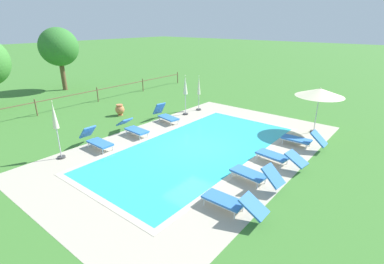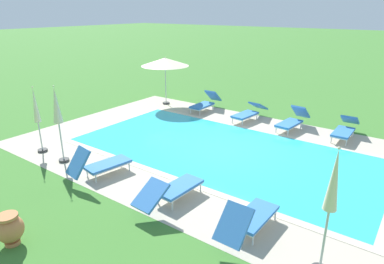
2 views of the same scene
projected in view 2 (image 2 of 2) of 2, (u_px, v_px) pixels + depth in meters
The scene contains 16 objects.
ground_plane at pixel (222, 150), 11.62m from camera, with size 160.00×160.00×0.00m, color #3D752D.
pool_deck_paving at pixel (222, 150), 11.62m from camera, with size 14.12×8.82×0.01m, color #B2A893.
swimming_pool_water at pixel (222, 150), 11.62m from camera, with size 10.24×4.94×0.01m, color #2DB7C6.
pool_coping_rim at pixel (222, 150), 11.62m from camera, with size 10.72×5.42×0.01m.
sun_lounger_north_near_steps at pixel (205, 103), 16.04m from camera, with size 0.61×1.96×0.89m.
sun_lounger_north_mid at pixel (249, 112), 14.65m from camera, with size 0.84×2.13×0.72m.
sun_lounger_north_far at pixel (249, 219), 7.17m from camera, with size 0.63×1.92×0.94m.
sun_lounger_north_end at pixel (345, 129), 12.63m from camera, with size 0.62×2.05×0.76m.
sun_lounger_south_near_corner at pixel (100, 164), 9.66m from camera, with size 0.91×1.89×1.02m.
sun_lounger_south_mid at pixel (293, 120), 13.52m from camera, with size 0.80×2.01×0.89m.
sun_lounger_south_far at pixel (172, 189), 8.37m from camera, with size 0.72×2.07×0.78m.
patio_umbrella_open_foreground at pixel (165, 62), 16.57m from camera, with size 2.36×2.36×2.37m.
patio_umbrella_closed_row_west at pixel (332, 193), 5.67m from camera, with size 0.32×0.32×2.51m.
patio_umbrella_closed_row_mid_west at pixel (57, 111), 10.20m from camera, with size 0.32×0.32×2.46m.
patio_umbrella_closed_row_mid_east at pixel (36, 112), 11.04m from camera, with size 0.32×0.32×2.26m.
terracotta_urn_near_fence at pixel (10, 229), 6.86m from camera, with size 0.55×0.55×0.69m.
Camera 2 is at (-5.45, 9.27, 4.58)m, focal length 31.55 mm.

